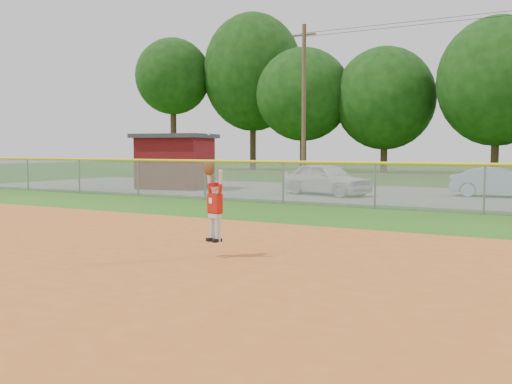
% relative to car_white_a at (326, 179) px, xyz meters
% --- Properties ---
extents(ground, '(120.00, 120.00, 0.00)m').
position_rel_car_white_a_xyz_m(ground, '(3.43, -14.22, -0.71)').
color(ground, '#265814').
rests_on(ground, ground).
extents(clay_infield, '(24.00, 16.00, 0.04)m').
position_rel_car_white_a_xyz_m(clay_infield, '(3.43, -17.22, -0.69)').
color(clay_infield, '#B35620').
rests_on(clay_infield, ground).
extents(parking_strip, '(44.00, 10.00, 0.03)m').
position_rel_car_white_a_xyz_m(parking_strip, '(3.43, 1.78, -0.70)').
color(parking_strip, slate).
rests_on(parking_strip, ground).
extents(car_white_a, '(4.29, 2.71, 1.36)m').
position_rel_car_white_a_xyz_m(car_white_a, '(0.00, 0.00, 0.00)').
color(car_white_a, white).
rests_on(car_white_a, parking_strip).
extents(car_blue, '(3.68, 1.44, 1.19)m').
position_rel_car_white_a_xyz_m(car_blue, '(6.43, 2.44, -0.08)').
color(car_blue, '#9CC2E9').
rests_on(car_blue, parking_strip).
extents(utility_shed, '(3.96, 3.31, 2.67)m').
position_rel_car_white_a_xyz_m(utility_shed, '(-7.86, -0.01, 0.65)').
color(utility_shed, '#550C0E').
rests_on(utility_shed, ground).
extents(outfield_fence, '(40.06, 0.10, 1.55)m').
position_rel_car_white_a_xyz_m(outfield_fence, '(3.43, -4.22, 0.17)').
color(outfield_fence, gray).
rests_on(outfield_fence, ground).
extents(power_lines, '(19.40, 0.24, 9.00)m').
position_rel_car_white_a_xyz_m(power_lines, '(4.43, 7.78, 3.97)').
color(power_lines, '#4C3823').
rests_on(power_lines, ground).
extents(tree_line, '(62.37, 13.00, 14.43)m').
position_rel_car_white_a_xyz_m(tree_line, '(4.39, 23.68, 6.82)').
color(tree_line, '#422D1C').
rests_on(tree_line, ground).
extents(ballplayer, '(0.47, 0.27, 1.97)m').
position_rel_car_white_a_xyz_m(ballplayer, '(3.48, -13.81, 0.31)').
color(ballplayer, silver).
rests_on(ballplayer, ground).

